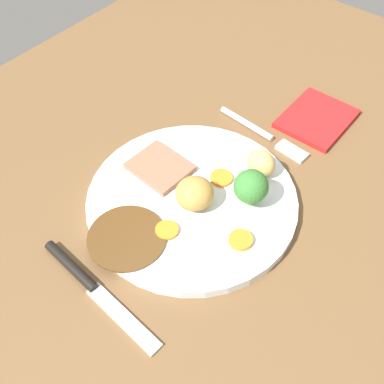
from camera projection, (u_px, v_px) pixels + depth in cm
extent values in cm
cube|color=brown|center=(172.00, 212.00, 61.59)|extent=(120.00, 84.00, 3.60)
cylinder|color=white|center=(192.00, 200.00, 59.67)|extent=(26.81, 26.81, 1.40)
cylinder|color=#563819|center=(127.00, 238.00, 55.01)|extent=(9.43, 9.43, 0.30)
cube|color=#9E664C|center=(160.00, 167.00, 61.88)|extent=(6.76, 7.93, 0.80)
ellipsoid|color=#D8B260|center=(261.00, 163.00, 60.39)|extent=(3.58, 4.15, 3.64)
ellipsoid|color=#BC8C42|center=(195.00, 193.00, 56.99)|extent=(5.59, 5.48, 3.91)
cylinder|color=orange|center=(242.00, 239.00, 54.70)|extent=(2.86, 2.86, 0.65)
cylinder|color=orange|center=(167.00, 230.00, 55.59)|extent=(2.79, 2.79, 0.45)
cylinder|color=orange|center=(221.00, 178.00, 60.88)|extent=(2.95, 2.95, 0.48)
cylinder|color=#8CB766|center=(249.00, 199.00, 57.92)|extent=(1.20, 1.20, 1.64)
sphere|color=#387A33|center=(251.00, 187.00, 56.14)|extent=(4.29, 4.29, 4.29)
cylinder|color=silver|center=(247.00, 123.00, 69.38)|extent=(1.66, 9.54, 0.90)
cube|color=silver|center=(292.00, 151.00, 65.88)|extent=(2.35, 4.65, 0.60)
cylinder|color=black|center=(71.00, 266.00, 53.65)|extent=(1.87, 8.57, 1.20)
cube|color=silver|center=(123.00, 318.00, 50.02)|extent=(2.53, 10.60, 0.40)
cube|color=red|center=(317.00, 119.00, 70.14)|extent=(11.02, 9.02, 0.80)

